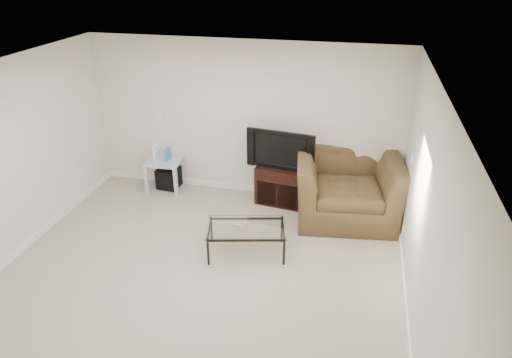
% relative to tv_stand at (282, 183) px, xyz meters
% --- Properties ---
extents(floor, '(5.00, 5.00, 0.00)m').
position_rel_tv_stand_xyz_m(floor, '(-0.68, -2.28, -0.32)').
color(floor, tan).
rests_on(floor, ground).
extents(ceiling, '(5.00, 5.00, 0.00)m').
position_rel_tv_stand_xyz_m(ceiling, '(-0.68, -2.28, 2.18)').
color(ceiling, white).
rests_on(ceiling, ground).
extents(wall_back, '(5.00, 0.02, 2.50)m').
position_rel_tv_stand_xyz_m(wall_back, '(-0.68, 0.22, 0.93)').
color(wall_back, silver).
rests_on(wall_back, ground).
extents(wall_right, '(0.02, 5.00, 2.50)m').
position_rel_tv_stand_xyz_m(wall_right, '(1.82, -2.28, 0.93)').
color(wall_right, silver).
rests_on(wall_right, ground).
extents(plate_back, '(0.12, 0.02, 0.12)m').
position_rel_tv_stand_xyz_m(plate_back, '(-2.08, 0.21, 0.93)').
color(plate_back, white).
rests_on(plate_back, wall_back).
extents(plate_right_switch, '(0.02, 0.09, 0.13)m').
position_rel_tv_stand_xyz_m(plate_right_switch, '(1.81, -0.68, 0.93)').
color(plate_right_switch, white).
rests_on(plate_right_switch, wall_right).
extents(plate_right_outlet, '(0.02, 0.08, 0.12)m').
position_rel_tv_stand_xyz_m(plate_right_outlet, '(1.81, -0.98, -0.02)').
color(plate_right_outlet, white).
rests_on(plate_right_outlet, wall_right).
extents(tv_stand, '(0.82, 0.62, 0.63)m').
position_rel_tv_stand_xyz_m(tv_stand, '(0.00, 0.00, 0.00)').
color(tv_stand, black).
rests_on(tv_stand, floor).
extents(dvd_player, '(0.45, 0.34, 0.06)m').
position_rel_tv_stand_xyz_m(dvd_player, '(-0.01, -0.04, 0.21)').
color(dvd_player, black).
rests_on(dvd_player, tv_stand).
extents(television, '(1.01, 0.33, 0.62)m').
position_rel_tv_stand_xyz_m(television, '(-0.00, -0.03, 0.62)').
color(television, black).
rests_on(television, tv_stand).
extents(side_table, '(0.59, 0.59, 0.54)m').
position_rel_tv_stand_xyz_m(side_table, '(-1.99, 0.00, -0.05)').
color(side_table, silver).
rests_on(side_table, floor).
extents(subwoofer, '(0.36, 0.36, 0.34)m').
position_rel_tv_stand_xyz_m(subwoofer, '(-1.96, 0.02, -0.13)').
color(subwoofer, black).
rests_on(subwoofer, floor).
extents(game_console, '(0.08, 0.18, 0.25)m').
position_rel_tv_stand_xyz_m(game_console, '(-2.12, -0.03, 0.34)').
color(game_console, white).
rests_on(game_console, side_table).
extents(game_case, '(0.06, 0.16, 0.21)m').
position_rel_tv_stand_xyz_m(game_case, '(-1.92, -0.02, 0.33)').
color(game_case, '#337FCC').
rests_on(game_case, side_table).
extents(recliner, '(1.62, 1.17, 1.32)m').
position_rel_tv_stand_xyz_m(recliner, '(1.02, -0.23, 0.34)').
color(recliner, brown).
rests_on(recliner, floor).
extents(coffee_table, '(1.15, 0.82, 0.41)m').
position_rel_tv_stand_xyz_m(coffee_table, '(-0.20, -1.52, -0.11)').
color(coffee_table, black).
rests_on(coffee_table, floor).
extents(remote, '(0.17, 0.07, 0.02)m').
position_rel_tv_stand_xyz_m(remote, '(-0.32, -1.52, 0.10)').
color(remote, '#B2B2B7').
rests_on(remote, coffee_table).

